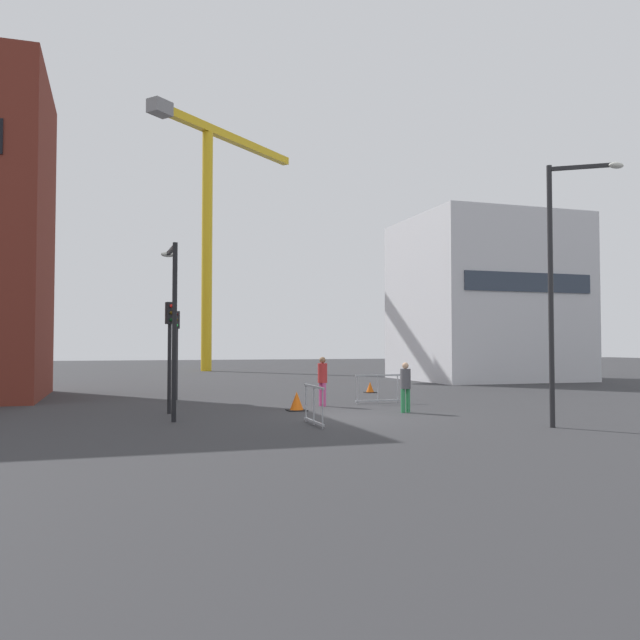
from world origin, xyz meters
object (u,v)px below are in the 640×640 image
Objects in this scene: construction_crane at (211,203)px; traffic_cone_by_barrier at (370,388)px; traffic_light_near at (177,340)px; streetlamp_short at (173,311)px; traffic_light_crosswalk at (170,338)px; pedestrian_waiting at (322,377)px; streetlamp_tall at (560,270)px; pedestrian_walking at (405,384)px; traffic_cone_on_verge at (297,402)px.

construction_crane is 42.69× the size of traffic_cone_by_barrier.
construction_crane is at bearing 79.43° from traffic_light_near.
streetlamp_short is (-6.28, -36.86, -11.29)m from construction_crane.
pedestrian_waiting is (5.45, 0.99, -1.39)m from traffic_light_crosswalk.
streetlamp_tall reaches higher than traffic_light_crosswalk.
pedestrian_walking is at bearing -57.40° from pedestrian_waiting.
traffic_cone_by_barrier is at bearing 8.64° from traffic_light_near.
traffic_cone_by_barrier is (4.12, 5.69, -0.80)m from pedestrian_waiting.
pedestrian_walking is at bearing -88.26° from construction_crane.
pedestrian_walking is (-2.29, 4.81, -3.23)m from streetlamp_tall.
construction_crane is 39.22m from pedestrian_walking.
traffic_cone_on_verge is at bearing 130.20° from streetlamp_tall.
pedestrian_waiting is at bearing -125.90° from traffic_cone_by_barrier.
streetlamp_short is (-9.69, 4.75, -0.99)m from streetlamp_tall.
streetlamp_tall is 14.00× the size of traffic_cone_by_barrier.
traffic_light_crosswalk is at bearing -169.66° from pedestrian_waiting.
traffic_light_crosswalk reaches higher than pedestrian_walking.
construction_crane reaches higher than traffic_light_near.
pedestrian_walking is 3.66m from traffic_cone_on_verge.
streetlamp_short is 2.15m from traffic_light_crosswalk.
streetlamp_short is 5.39m from traffic_cone_on_verge.
pedestrian_waiting is (-4.17, 7.75, -3.14)m from streetlamp_tall.
traffic_cone_on_verge is (4.21, 1.73, -2.89)m from streetlamp_short.
traffic_cone_by_barrier is at bearing -83.20° from construction_crane.
pedestrian_walking reaches higher than traffic_cone_on_verge.
streetlamp_tall reaches higher than traffic_light_near.
construction_crane is 13.18× the size of pedestrian_walking.
streetlamp_short reaches higher than pedestrian_waiting.
construction_crane reaches higher than traffic_cone_on_verge.
streetlamp_short is at bearing -157.58° from traffic_cone_on_verge.
traffic_light_near is (-8.91, 12.10, -1.77)m from streetlamp_tall.
streetlamp_tall is at bearing -89.79° from traffic_cone_by_barrier.
traffic_cone_on_verge is at bearing -135.95° from pedestrian_waiting.
construction_crane is at bearing 88.71° from pedestrian_waiting.
traffic_cone_on_verge is at bearing -58.56° from traffic_light_near.
traffic_light_crosswalk reaches higher than traffic_cone_on_verge.
traffic_light_near is (-5.51, -29.51, -12.07)m from construction_crane.
streetlamp_short reaches higher than traffic_light_near.
traffic_cone_on_verge is 1.26× the size of traffic_cone_by_barrier.
construction_crane reaches higher than pedestrian_waiting.
pedestrian_waiting reaches higher than traffic_cone_by_barrier.
traffic_cone_by_barrier is (-0.05, 13.44, -3.94)m from streetlamp_tall.
streetlamp_tall is 1.98× the size of traffic_light_near.
construction_crane reaches higher than pedestrian_walking.
traffic_light_crosswalk is at bearing -97.50° from traffic_light_near.
traffic_light_crosswalk is 5.64× the size of traffic_cone_on_verge.
streetlamp_tall is 10.83m from streetlamp_short.
traffic_cone_on_verge is (-3.19, 1.67, -0.65)m from pedestrian_walking.
streetlamp_tall is at bearing -49.80° from traffic_cone_on_verge.
pedestrian_waiting is (-1.88, 2.94, 0.09)m from pedestrian_walking.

